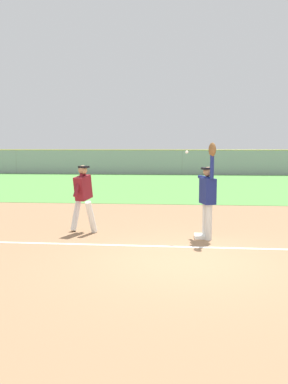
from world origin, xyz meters
The scene contains 11 objects.
ground_plane centered at (0.00, 0.00, 0.00)m, with size 78.46×78.46×0.00m, color #936D4C.
outfield_grass centered at (0.00, 16.17, 0.01)m, with size 55.45×17.20×0.01m, color #549342.
chalk_foul_line centered at (-3.57, 1.08, 0.00)m, with size 12.00×0.10×0.01m, color white.
first_base centered at (0.43, 1.98, 0.04)m, with size 0.38×0.38×0.08m, color white.
fielder centered at (0.54, 1.84, 1.12)m, with size 0.41×0.88×2.28m.
runner centered at (-2.58, 2.36, 1.00)m, with size 0.76×0.82×1.72m.
baseball centered at (0.04, 1.95, 2.06)m, with size 0.07×0.07×0.07m, color white.
outfield_fence centered at (0.00, 24.77, 1.01)m, with size 55.53×0.08×2.03m.
parked_car_silver centered at (-6.95, 28.99, 0.67)m, with size 4.50×2.31×1.25m.
parked_car_white centered at (-0.77, 29.30, 0.67)m, with size 4.50×2.30×1.25m.
parked_car_blue centered at (5.39, 29.24, 0.67)m, with size 4.48×2.27×1.25m.
Camera 1 is at (-0.10, -7.53, 2.16)m, focal length 37.26 mm.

